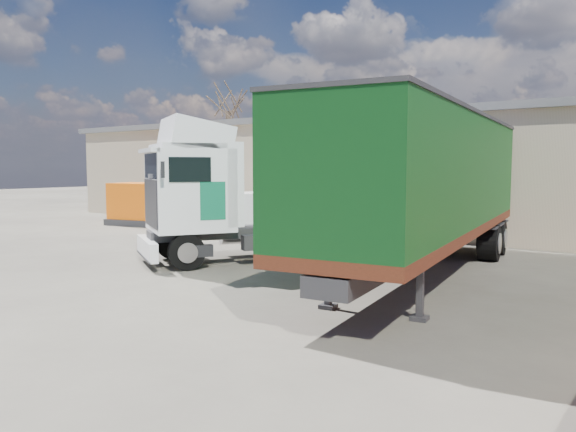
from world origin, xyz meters
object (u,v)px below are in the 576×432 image
Objects in this scene: orange_skip at (144,207)px; bare_tree at (228,99)px; tractor_unit at (217,202)px; panel_van at (235,212)px; box_trailer at (428,179)px.

bare_tree is at bearing 102.11° from orange_skip.
bare_tree reaches higher than orange_skip.
bare_tree reaches higher than tractor_unit.
orange_skip is (5.97, -12.77, -7.00)m from bare_tree.
panel_van is at bearing -46.44° from bare_tree.
box_trailer is at bearing -36.68° from bare_tree.
orange_skip is (-5.74, -0.46, 0.02)m from panel_van.
tractor_unit is at bearing -41.37° from orange_skip.
panel_van is 5.76m from orange_skip.
bare_tree is at bearing 134.90° from box_trailer.
bare_tree is 1.40× the size of tractor_unit.
bare_tree is 2.54× the size of orange_skip.
bare_tree is 25.54m from tractor_unit.
tractor_unit is at bearing -174.52° from box_trailer.
panel_van is at bearing 148.81° from box_trailer.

